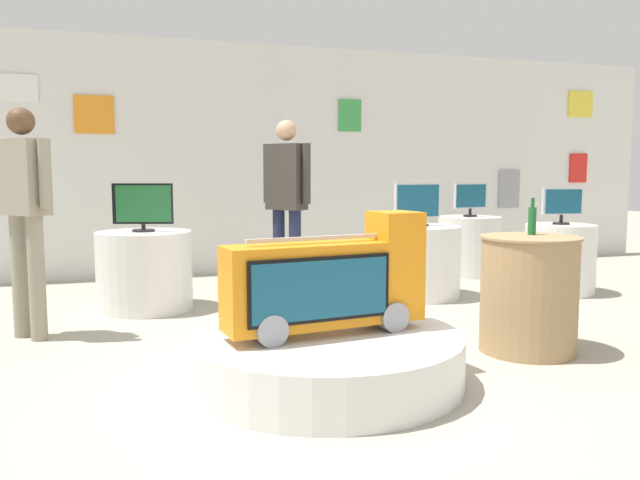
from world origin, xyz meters
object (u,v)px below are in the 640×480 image
(main_display_pedestal, at_px, (325,357))
(display_pedestal_far_right, at_px, (417,261))
(tv_on_right_rear, at_px, (562,204))
(bottle_on_side_table, at_px, (532,220))
(display_pedestal_left_rear, at_px, (145,270))
(tv_on_left_rear, at_px, (143,206))
(novelty_firetruck_tv, at_px, (330,284))
(tv_on_far_right, at_px, (418,203))
(shopper_browsing_rear, at_px, (287,195))
(display_pedestal_center_rear, at_px, (469,246))
(shopper_browsing_near_truck, at_px, (25,204))
(tv_on_center_rear, at_px, (471,197))
(side_table_round, at_px, (529,293))
(display_pedestal_right_rear, at_px, (560,259))

(main_display_pedestal, height_order, display_pedestal_far_right, display_pedestal_far_right)
(tv_on_right_rear, xyz_separation_m, bottle_on_side_table, (-1.60, -1.68, -0.01))
(display_pedestal_far_right, bearing_deg, main_display_pedestal, -127.45)
(display_pedestal_left_rear, bearing_deg, tv_on_left_rear, -73.07)
(novelty_firetruck_tv, bearing_deg, tv_on_right_rear, 31.40)
(tv_on_far_right, xyz_separation_m, shopper_browsing_rear, (-1.29, 0.26, 0.09))
(bottle_on_side_table, bearing_deg, tv_on_right_rear, 46.46)
(display_pedestal_center_rear, xyz_separation_m, display_pedestal_far_right, (-1.24, -1.06, 0.00))
(display_pedestal_left_rear, xyz_separation_m, shopper_browsing_near_truck, (-0.88, -0.81, 0.66))
(display_pedestal_left_rear, relative_size, tv_on_right_rear, 2.01)
(display_pedestal_left_rear, bearing_deg, tv_on_right_rear, -6.75)
(display_pedestal_left_rear, height_order, bottle_on_side_table, bottle_on_side_table)
(main_display_pedestal, height_order, tv_on_center_rear, tv_on_center_rear)
(display_pedestal_far_right, bearing_deg, bottle_on_side_table, -92.41)
(side_table_round, height_order, bottle_on_side_table, bottle_on_side_table)
(tv_on_far_right, relative_size, shopper_browsing_near_truck, 0.31)
(display_pedestal_left_rear, xyz_separation_m, tv_on_center_rear, (3.90, 0.85, 0.59))
(tv_on_center_rear, distance_m, tv_on_right_rear, 1.37)
(display_pedestal_left_rear, xyz_separation_m, shopper_browsing_rear, (1.36, 0.04, 0.68))
(tv_on_right_rear, bearing_deg, display_pedestal_far_right, 169.30)
(main_display_pedestal, relative_size, tv_on_center_rear, 3.33)
(display_pedestal_center_rear, height_order, tv_on_far_right, tv_on_far_right)
(shopper_browsing_rear, bearing_deg, tv_on_center_rear, 17.52)
(shopper_browsing_near_truck, bearing_deg, display_pedestal_center_rear, 19.14)
(display_pedestal_left_rear, xyz_separation_m, bottle_on_side_table, (2.58, -2.17, 0.56))
(tv_on_left_rear, xyz_separation_m, shopper_browsing_near_truck, (-0.88, -0.80, 0.07))
(novelty_firetruck_tv, xyz_separation_m, tv_on_right_rear, (3.20, 1.96, 0.34))
(shopper_browsing_rear, bearing_deg, display_pedestal_far_right, -11.02)
(tv_on_left_rear, distance_m, tv_on_center_rear, 3.99)
(main_display_pedestal, xyz_separation_m, tv_on_center_rear, (2.96, 3.29, 0.81))
(side_table_round, xyz_separation_m, shopper_browsing_rear, (-1.14, 2.31, 0.62))
(display_pedestal_right_rear, distance_m, display_pedestal_far_right, 1.54)
(tv_on_far_right, bearing_deg, main_display_pedestal, -127.50)
(display_pedestal_right_rear, relative_size, shopper_browsing_rear, 0.41)
(tv_on_left_rear, xyz_separation_m, display_pedestal_center_rear, (3.90, 0.85, -0.59))
(bottle_on_side_table, bearing_deg, main_display_pedestal, -170.58)
(display_pedestal_right_rear, relative_size, shopper_browsing_near_truck, 0.42)
(display_pedestal_left_rear, bearing_deg, shopper_browsing_near_truck, -137.31)
(display_pedestal_left_rear, height_order, tv_on_far_right, tv_on_far_right)
(tv_on_center_rear, bearing_deg, main_display_pedestal, -131.94)
(shopper_browsing_near_truck, bearing_deg, tv_on_far_right, 9.59)
(tv_on_center_rear, bearing_deg, display_pedestal_right_rear, -78.55)
(display_pedestal_far_right, bearing_deg, display_pedestal_left_rear, 175.54)
(novelty_firetruck_tv, distance_m, tv_on_far_right, 2.82)
(tv_on_left_rear, bearing_deg, novelty_firetruck_tv, -68.40)
(shopper_browsing_near_truck, bearing_deg, side_table_round, -23.26)
(tv_on_far_right, bearing_deg, display_pedestal_far_right, 83.34)
(novelty_firetruck_tv, distance_m, display_pedestal_far_right, 2.82)
(display_pedestal_right_rear, xyz_separation_m, shopper_browsing_near_truck, (-5.05, -0.32, 0.66))
(main_display_pedestal, xyz_separation_m, tv_on_right_rear, (3.23, 1.95, 0.79))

